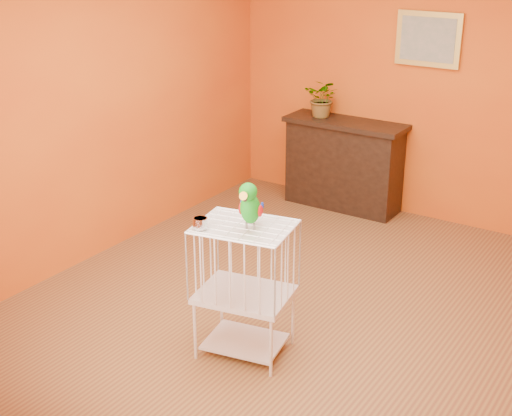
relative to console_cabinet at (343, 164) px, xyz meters
The scene contains 8 objects.
ground 2.20m from the console_cabinet, 70.67° to the right, with size 4.50×4.50×0.00m, color brown.
room_shell 2.43m from the console_cabinet, 70.67° to the right, with size 4.50×4.50×4.50m.
console_cabinet is the anchor object (origin of this frame).
potted_plant 0.66m from the console_cabinet, 169.15° to the right, with size 0.35×0.39×0.30m, color #26722D.
framed_picture 1.49m from the console_cabinet, 14.47° to the left, with size 0.62×0.04×0.50m.
birdcage 2.88m from the console_cabinet, 76.20° to the right, with size 0.68×0.57×0.94m.
feed_cup 3.07m from the console_cabinet, 80.88° to the right, with size 0.10×0.10×0.07m, color silver.
parrot 2.99m from the console_cabinet, 75.11° to the right, with size 0.17×0.29×0.33m.
Camera 1 is at (2.35, -4.23, 2.73)m, focal length 50.00 mm.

